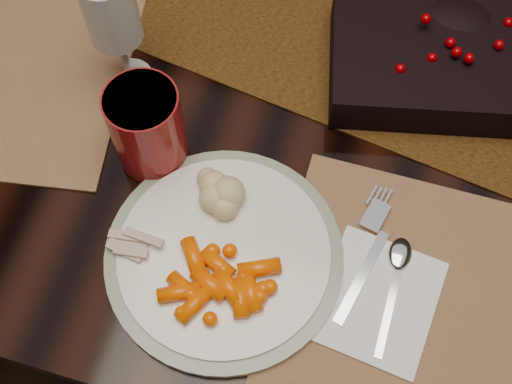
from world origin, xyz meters
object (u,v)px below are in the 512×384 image
(turkey_shreds, at_px, (136,243))
(wine_glass, at_px, (117,34))
(mashed_potatoes, at_px, (211,186))
(dining_table, at_px, (287,180))
(placemat_main, at_px, (488,344))
(dinner_plate, at_px, (224,255))
(napkin, at_px, (378,300))
(centerpiece, at_px, (475,60))
(baby_carrots, at_px, (217,281))
(red_cup, at_px, (147,128))

(turkey_shreds, bearing_deg, wine_glass, 113.58)
(mashed_potatoes, bearing_deg, dining_table, 79.28)
(dining_table, relative_size, turkey_shreds, 28.52)
(placemat_main, xyz_separation_m, turkey_shreds, (-0.42, -0.00, 0.02))
(mashed_potatoes, height_order, turkey_shreds, mashed_potatoes)
(dinner_plate, height_order, napkin, dinner_plate)
(centerpiece, xyz_separation_m, mashed_potatoes, (-0.28, -0.28, -0.00))
(baby_carrots, height_order, wine_glass, wine_glass)
(turkey_shreds, distance_m, red_cup, 0.14)
(mashed_potatoes, bearing_deg, baby_carrots, -69.59)
(baby_carrots, distance_m, red_cup, 0.20)
(dining_table, height_order, dinner_plate, dinner_plate)
(napkin, bearing_deg, centerpiece, 87.93)
(red_cup, bearing_deg, dinner_plate, -40.78)
(red_cup, relative_size, wine_glass, 0.66)
(mashed_potatoes, bearing_deg, red_cup, 156.17)
(centerpiece, distance_m, wine_glass, 0.47)
(turkey_shreds, bearing_deg, dining_table, 71.73)
(placemat_main, distance_m, mashed_potatoes, 0.36)
(dining_table, height_order, mashed_potatoes, mashed_potatoes)
(turkey_shreds, bearing_deg, dinner_plate, 10.98)
(centerpiece, height_order, placemat_main, centerpiece)
(centerpiece, height_order, mashed_potatoes, centerpiece)
(placemat_main, height_order, red_cup, red_cup)
(dining_table, relative_size, mashed_potatoes, 24.18)
(napkin, bearing_deg, baby_carrots, -161.68)
(placemat_main, height_order, baby_carrots, baby_carrots)
(dinner_plate, distance_m, turkey_shreds, 0.10)
(baby_carrots, height_order, mashed_potatoes, mashed_potatoes)
(baby_carrots, xyz_separation_m, wine_glass, (-0.21, 0.26, 0.06))
(mashed_potatoes, xyz_separation_m, wine_glass, (-0.17, 0.15, 0.05))
(dinner_plate, xyz_separation_m, turkey_shreds, (-0.10, -0.02, 0.01))
(dining_table, height_order, red_cup, red_cup)
(centerpiece, relative_size, baby_carrots, 3.66)
(dining_table, distance_m, dinner_plate, 0.50)
(dinner_plate, xyz_separation_m, baby_carrots, (0.00, -0.04, 0.02))
(turkey_shreds, bearing_deg, napkin, 3.53)
(centerpiece, xyz_separation_m, napkin, (-0.06, -0.35, -0.03))
(turkey_shreds, relative_size, wine_glass, 0.34)
(centerpiece, xyz_separation_m, baby_carrots, (-0.24, -0.38, -0.01))
(centerpiece, xyz_separation_m, wine_glass, (-0.45, -0.13, 0.05))
(placemat_main, bearing_deg, wine_glass, 156.15)
(placemat_main, xyz_separation_m, mashed_potatoes, (-0.35, 0.09, 0.04))
(napkin, bearing_deg, wine_glass, 157.80)
(dinner_plate, bearing_deg, placemat_main, -2.91)
(dining_table, bearing_deg, centerpiece, 6.59)
(dinner_plate, height_order, mashed_potatoes, mashed_potatoes)
(centerpiece, distance_m, mashed_potatoes, 0.39)
(turkey_shreds, bearing_deg, mashed_potatoes, 54.33)
(placemat_main, relative_size, wine_glass, 2.70)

